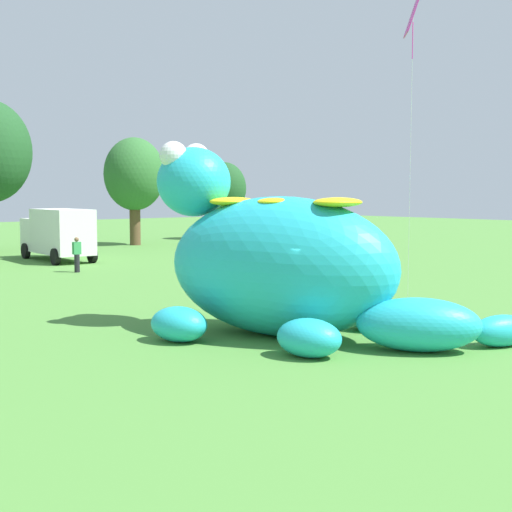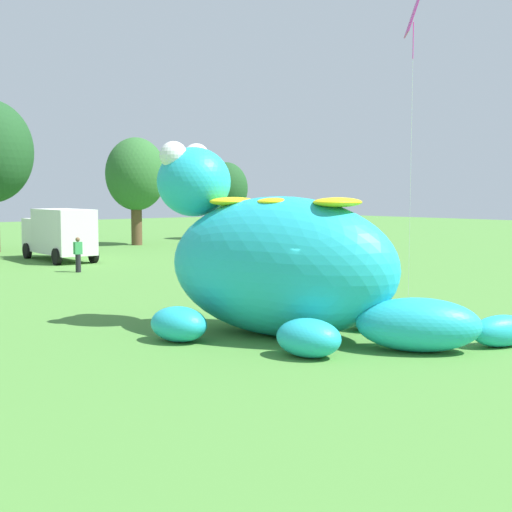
% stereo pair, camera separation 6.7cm
% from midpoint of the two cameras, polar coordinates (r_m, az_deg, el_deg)
% --- Properties ---
extents(ground_plane, '(160.00, 160.00, 0.00)m').
position_cam_midpoint_polar(ground_plane, '(19.09, 3.27, -6.52)').
color(ground_plane, '#4C8438').
extents(giant_inflatable_creature, '(7.57, 9.38, 5.30)m').
position_cam_midpoint_polar(giant_inflatable_creature, '(19.03, 1.92, -0.65)').
color(giant_inflatable_creature, '#23B2C6').
rests_on(giant_inflatable_creature, ground).
extents(box_truck, '(2.68, 6.52, 2.95)m').
position_cam_midpoint_polar(box_truck, '(41.75, -15.75, 1.82)').
color(box_truck, silver).
rests_on(box_truck, ground).
extents(tree_centre, '(4.47, 4.47, 7.93)m').
position_cam_midpoint_polar(tree_centre, '(53.19, -9.82, 6.46)').
color(tree_centre, brown).
rests_on(tree_centre, ground).
extents(tree_centre_right, '(3.61, 3.61, 6.41)m').
position_cam_midpoint_polar(tree_centre_right, '(59.20, -2.58, 5.42)').
color(tree_centre_right, brown).
rests_on(tree_centre_right, ground).
extents(spectator_mid_field, '(0.38, 0.26, 1.71)m').
position_cam_midpoint_polar(spectator_mid_field, '(35.41, -14.30, 0.09)').
color(spectator_mid_field, black).
rests_on(spectator_mid_field, ground).
extents(tethered_flying_kite, '(1.13, 1.13, 10.52)m').
position_cam_midpoint_polar(tethered_flying_kite, '(25.26, 12.47, 18.18)').
color(tethered_flying_kite, brown).
rests_on(tethered_flying_kite, ground).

